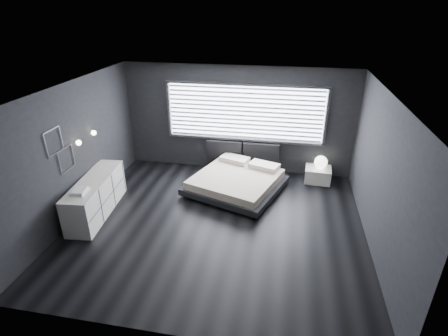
# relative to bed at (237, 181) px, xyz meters

# --- Properties ---
(room) EXTENTS (6.04, 6.00, 2.80)m
(room) POSITION_rel_bed_xyz_m (-0.19, -1.52, 1.15)
(room) COLOR black
(room) RESTS_ON ground
(window) EXTENTS (4.14, 0.09, 1.52)m
(window) POSITION_rel_bed_xyz_m (0.01, 1.18, 1.36)
(window) COLOR white
(window) RESTS_ON ground
(headboard) EXTENTS (1.96, 0.16, 0.52)m
(headboard) POSITION_rel_bed_xyz_m (-0.01, 1.12, 0.32)
(headboard) COLOR black
(headboard) RESTS_ON ground
(sconce_near) EXTENTS (0.18, 0.11, 0.11)m
(sconce_near) POSITION_rel_bed_xyz_m (-3.07, -1.47, 1.35)
(sconce_near) COLOR silver
(sconce_near) RESTS_ON ground
(sconce_far) EXTENTS (0.18, 0.11, 0.11)m
(sconce_far) POSITION_rel_bed_xyz_m (-3.07, -0.87, 1.35)
(sconce_far) COLOR silver
(sconce_far) RESTS_ON ground
(wall_art_upper) EXTENTS (0.01, 0.48, 0.48)m
(wall_art_upper) POSITION_rel_bed_xyz_m (-3.16, -2.07, 1.60)
(wall_art_upper) COLOR #47474C
(wall_art_upper) RESTS_ON ground
(wall_art_lower) EXTENTS (0.01, 0.48, 0.48)m
(wall_art_lower) POSITION_rel_bed_xyz_m (-3.16, -1.82, 1.13)
(wall_art_lower) COLOR #47474C
(wall_art_lower) RESTS_ON ground
(bed) EXTENTS (2.57, 2.51, 0.53)m
(bed) POSITION_rel_bed_xyz_m (0.00, 0.00, 0.00)
(bed) COLOR black
(bed) RESTS_ON ground
(nightstand) EXTENTS (0.67, 0.57, 0.37)m
(nightstand) POSITION_rel_bed_xyz_m (1.98, 0.84, -0.06)
(nightstand) COLOR silver
(nightstand) RESTS_ON ground
(orb_lamp) EXTENTS (0.33, 0.33, 0.33)m
(orb_lamp) POSITION_rel_bed_xyz_m (2.02, 0.86, 0.29)
(orb_lamp) COLOR white
(orb_lamp) RESTS_ON nightstand
(dresser) EXTENTS (0.76, 2.06, 0.81)m
(dresser) POSITION_rel_bed_xyz_m (-2.84, -1.55, 0.16)
(dresser) COLOR silver
(dresser) RESTS_ON ground
(book_stack) EXTENTS (0.29, 0.37, 0.07)m
(book_stack) POSITION_rel_bed_xyz_m (-2.82, -2.09, 0.59)
(book_stack) COLOR white
(book_stack) RESTS_ON dresser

